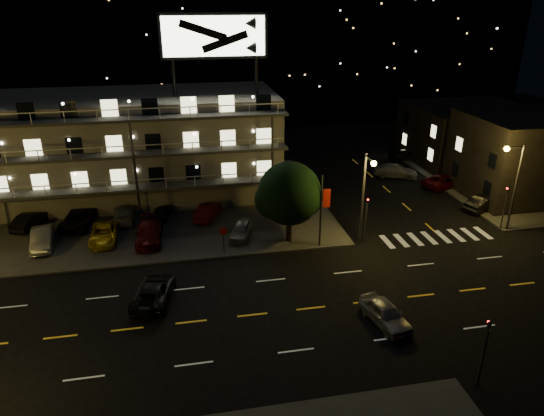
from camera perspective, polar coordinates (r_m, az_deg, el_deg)
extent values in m
plane|color=black|center=(33.07, 1.18, -12.09)|extent=(140.00, 140.00, 0.00)
cube|color=#393936|center=(50.78, -19.40, -0.14)|extent=(44.00, 24.00, 0.15)
cube|color=#393936|center=(61.56, 25.36, 2.96)|extent=(16.00, 24.00, 0.15)
cube|color=gray|center=(52.45, -15.25, 6.85)|extent=(28.00, 12.00, 10.00)
cube|color=gray|center=(51.29, -15.88, 12.47)|extent=(28.00, 12.00, 0.50)
cube|color=#393936|center=(46.48, -15.48, 2.31)|extent=(28.00, 1.80, 0.25)
cube|color=#393936|center=(45.48, -15.91, 6.07)|extent=(28.00, 1.80, 0.25)
cube|color=#393936|center=(44.68, -16.36, 9.98)|extent=(28.00, 1.80, 0.25)
cylinder|color=black|center=(48.82, -11.48, 14.75)|extent=(0.36, 0.36, 3.50)
cylinder|color=black|center=(49.43, -1.85, 15.29)|extent=(0.36, 0.36, 3.50)
cube|color=black|center=(48.57, -6.85, 19.45)|extent=(10.20, 0.50, 4.20)
cube|color=white|center=(48.28, -6.82, 19.43)|extent=(9.60, 0.06, 3.60)
cube|color=black|center=(57.38, 28.31, 5.46)|extent=(14.00, 10.00, 8.50)
cube|color=black|center=(66.90, 22.01, 8.11)|extent=(14.00, 12.00, 7.00)
cube|color=black|center=(96.76, -7.91, 18.89)|extent=(120.00, 20.00, 24.00)
cylinder|color=#2D2D30|center=(40.40, 10.61, 0.87)|extent=(0.20, 0.20, 8.00)
cylinder|color=#2D2D30|center=(38.43, 11.45, 5.67)|extent=(0.12, 1.80, 0.12)
sphere|color=yellow|center=(37.75, 11.88, 5.15)|extent=(0.44, 0.44, 0.44)
cylinder|color=#2D2D30|center=(47.19, 26.69, 2.02)|extent=(0.20, 0.20, 8.00)
cylinder|color=#2D2D30|center=(45.63, 26.74, 6.41)|extent=(1.80, 0.12, 0.12)
sphere|color=yellow|center=(45.18, 25.90, 6.28)|extent=(0.44, 0.44, 0.44)
cylinder|color=#2D2D30|center=(41.62, 10.94, -1.77)|extent=(0.14, 0.14, 3.60)
imported|color=black|center=(40.71, 11.18, 1.16)|extent=(0.20, 0.16, 1.00)
sphere|color=#FF0C0C|center=(40.65, 11.23, 0.97)|extent=(0.14, 0.14, 0.14)
cylinder|color=#2D2D30|center=(28.93, 23.53, -15.85)|extent=(0.14, 0.14, 3.60)
imported|color=black|center=(27.61, 24.30, -12.11)|extent=(0.20, 0.16, 1.00)
sphere|color=#FF0C0C|center=(27.75, 24.13, -12.14)|extent=(0.14, 0.14, 0.14)
cylinder|color=#2D2D30|center=(47.80, 25.60, -0.38)|extent=(0.14, 0.14, 3.60)
imported|color=black|center=(47.01, 26.09, 2.19)|extent=(0.16, 0.20, 1.00)
sphere|color=#FF0C0C|center=(46.97, 25.95, 2.07)|extent=(0.14, 0.14, 0.14)
cylinder|color=#2D2D30|center=(39.71, 5.76, -0.49)|extent=(0.16, 0.16, 6.40)
cube|color=red|center=(39.36, 6.46, 1.15)|extent=(0.60, 0.04, 1.60)
cylinder|color=#2D2D30|center=(39.42, -5.71, -4.06)|extent=(0.08, 0.08, 2.20)
cylinder|color=red|center=(38.90, -5.76, -2.72)|extent=(0.91, 0.04, 0.91)
cylinder|color=black|center=(41.20, 2.00, -2.25)|extent=(0.51, 0.51, 2.46)
sphere|color=black|center=(39.97, 2.06, 1.72)|extent=(5.32, 5.32, 5.32)
sphere|color=black|center=(40.34, 0.22, 1.00)|extent=(3.27, 3.27, 3.27)
sphere|color=black|center=(40.01, 3.75, 1.07)|extent=(3.07, 3.07, 3.07)
imported|color=gray|center=(44.62, -25.43, -3.26)|extent=(2.17, 4.69, 1.49)
imported|color=gold|center=(43.71, -19.15, -2.88)|extent=(2.24, 4.77, 1.32)
imported|color=#520B0E|center=(42.61, -14.27, -2.83)|extent=(2.26, 5.21, 1.49)
imported|color=gray|center=(42.08, -3.66, -2.59)|extent=(2.72, 4.12, 1.30)
imported|color=black|center=(48.86, -26.54, -1.28)|extent=(2.78, 4.51, 1.40)
imported|color=black|center=(47.45, -21.79, -1.08)|extent=(3.07, 5.56, 1.47)
imported|color=gray|center=(47.26, -16.99, -0.52)|extent=(2.27, 5.00, 1.42)
imported|color=black|center=(46.73, -12.81, -0.47)|extent=(2.25, 3.84, 1.23)
imported|color=#520B0E|center=(45.95, -7.53, -0.35)|extent=(2.94, 4.56, 1.42)
imported|color=black|center=(51.96, 23.72, 0.52)|extent=(4.82, 3.14, 1.50)
imported|color=#520B0E|center=(56.91, 19.67, 3.03)|extent=(5.69, 3.86, 1.45)
imported|color=gray|center=(58.63, 14.34, 4.27)|extent=(5.42, 3.81, 1.46)
imported|color=black|center=(65.25, 15.47, 6.09)|extent=(4.61, 2.45, 1.49)
imported|color=gray|center=(32.45, 13.20, -12.00)|extent=(2.52, 4.52, 1.45)
imported|color=black|center=(34.73, -13.73, -9.53)|extent=(3.36, 5.45, 1.41)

